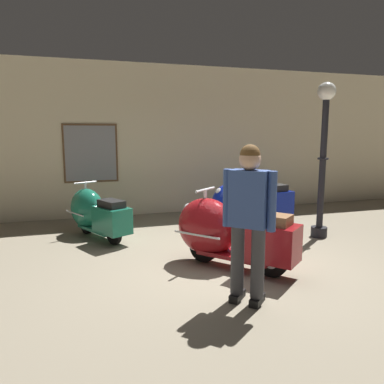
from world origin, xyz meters
TOP-DOWN VIEW (x-y plane):
  - ground_plane at (0.00, 0.00)m, footprint 60.00×60.00m
  - showroom_back_wall at (-0.01, 3.82)m, footprint 18.00×0.24m
  - scooter_0 at (-1.71, 2.11)m, footprint 1.11×1.61m
  - scooter_1 at (-0.05, 0.05)m, footprint 1.50×1.66m
  - scooter_2 at (1.14, 1.89)m, footprint 1.78×0.71m
  - lamppost at (2.12, 0.94)m, footprint 0.31×0.31m
  - visitor_0 at (-0.24, -1.06)m, footprint 0.45×0.45m

SIDE VIEW (x-z plane):
  - ground_plane at x=0.00m, z-range 0.00..0.00m
  - scooter_0 at x=-1.71m, z-range -0.04..0.92m
  - scooter_2 at x=1.14m, z-range -0.05..1.01m
  - scooter_1 at x=-0.05m, z-range -0.05..1.02m
  - visitor_0 at x=-0.24m, z-range 0.14..1.86m
  - lamppost at x=2.12m, z-range 0.21..2.90m
  - showroom_back_wall at x=-0.01m, z-range 0.00..3.35m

